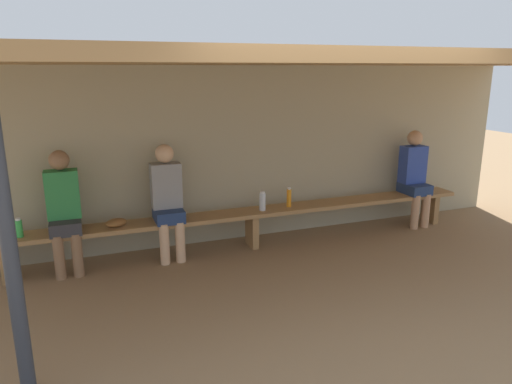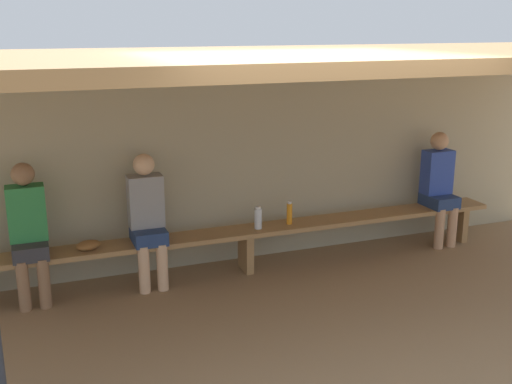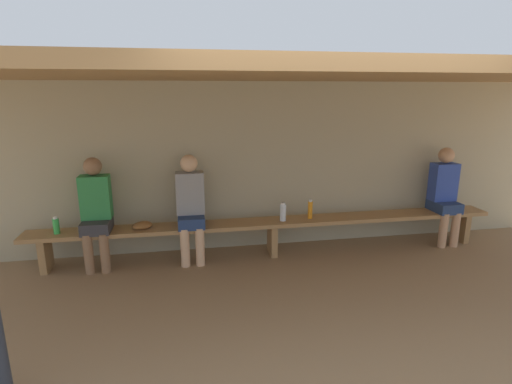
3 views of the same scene
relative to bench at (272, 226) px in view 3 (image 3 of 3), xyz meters
The scene contains 11 objects.
ground_plane 1.60m from the bench, 90.00° to the right, with size 24.00×24.00×0.00m, color #8C6D4C.
back_wall 0.84m from the bench, 90.00° to the left, with size 8.00×0.20×2.20m, color tan.
dugout_roof 2.06m from the bench, 90.00° to the right, with size 8.00×2.80×0.12m, color #9E7547.
bench is the anchor object (origin of this frame).
player_in_white 1.09m from the bench, behind, with size 0.34×0.42×1.34m.
player_shirtless_tan 2.16m from the bench, behind, with size 0.34×0.42×1.34m.
player_with_sunglasses 2.45m from the bench, ahead, with size 0.34×0.42×1.34m.
water_bottle_clear 0.54m from the bench, ahead, with size 0.06×0.06×0.25m.
water_bottle_green 2.59m from the bench, behind, with size 0.07×0.07×0.21m.
water_bottle_orange 0.23m from the bench, ahead, with size 0.08×0.08×0.24m.
baseball_glove_dark_brown 1.62m from the bench, behind, with size 0.24×0.17×0.09m, color brown.
Camera 3 is at (-1.08, -3.21, 2.08)m, focal length 27.98 mm.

